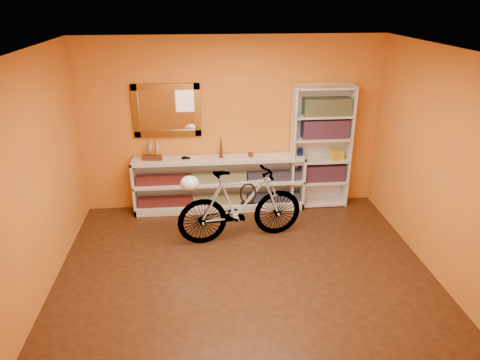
{
  "coord_description": "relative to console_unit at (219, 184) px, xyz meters",
  "views": [
    {
      "loc": [
        -0.48,
        -4.42,
        3.13
      ],
      "look_at": [
        0.0,
        0.7,
        0.95
      ],
      "focal_mm": 33.15,
      "sensor_mm": 36.0,
      "label": 1
    }
  ],
  "objects": [
    {
      "name": "model_ship",
      "position": [
        -0.98,
        0.0,
        0.59
      ],
      "size": [
        0.29,
        0.14,
        0.33
      ],
      "primitive_type": null,
      "rotation": [
        0.0,
        0.0,
        -0.14
      ],
      "color": "#3D2011",
      "rests_on": "console_unit"
    },
    {
      "name": "cd_row_upper",
      "position": [
        -0.0,
        -0.02,
        0.11
      ],
      "size": [
        2.5,
        0.13,
        0.14
      ],
      "primitive_type": "cube",
      "color": "#1C5780",
      "rests_on": "console_unit"
    },
    {
      "name": "gilt_mirror",
      "position": [
        -0.74,
        0.15,
        1.12
      ],
      "size": [
        0.98,
        0.06,
        0.78
      ],
      "primitive_type": "cube",
      "color": "brown",
      "rests_on": "back_wall"
    },
    {
      "name": "cd_row_lower",
      "position": [
        -0.0,
        -0.02,
        -0.26
      ],
      "size": [
        2.5,
        0.13,
        0.14
      ],
      "primitive_type": "cube",
      "color": "black",
      "rests_on": "console_unit"
    },
    {
      "name": "floor",
      "position": [
        0.21,
        -1.81,
        -0.43
      ],
      "size": [
        4.5,
        4.0,
        0.01
      ],
      "primitive_type": "cube",
      "color": "#321A0E",
      "rests_on": "ground"
    },
    {
      "name": "book_row_c",
      "position": [
        1.6,
        0.03,
        1.16
      ],
      "size": [
        0.7,
        0.22,
        0.25
      ],
      "primitive_type": "cube",
      "color": "#184956",
      "rests_on": "bookcase"
    },
    {
      "name": "left_wall",
      "position": [
        -2.04,
        -1.81,
        0.88
      ],
      "size": [
        0.01,
        4.0,
        2.6
      ],
      "primitive_type": "cube",
      "color": "orange",
      "rests_on": "ground"
    },
    {
      "name": "bronze_ornament",
      "position": [
        0.03,
        0.0,
        0.61
      ],
      "size": [
        0.06,
        0.06,
        0.37
      ],
      "primitive_type": "cone",
      "color": "brown",
      "rests_on": "console_unit"
    },
    {
      "name": "u_lock",
      "position": [
        0.34,
        -0.92,
        0.24
      ],
      "size": [
        0.22,
        0.02,
        0.22
      ],
      "primitive_type": "torus",
      "rotation": [
        1.57,
        0.0,
        0.0
      ],
      "color": "black",
      "rests_on": "bicycle"
    },
    {
      "name": "back_wall",
      "position": [
        0.21,
        0.19,
        0.88
      ],
      "size": [
        4.5,
        0.01,
        2.6
      ],
      "primitive_type": "cube",
      "color": "orange",
      "rests_on": "ground"
    },
    {
      "name": "bookcase",
      "position": [
        1.55,
        0.03,
        0.52
      ],
      "size": [
        0.9,
        0.3,
        1.9
      ],
      "primitive_type": null,
      "color": "silver",
      "rests_on": "floor"
    },
    {
      "name": "right_wall",
      "position": [
        2.47,
        -1.81,
        0.88
      ],
      "size": [
        0.01,
        4.0,
        2.6
      ],
      "primitive_type": "cube",
      "color": "orange",
      "rests_on": "ground"
    },
    {
      "name": "console_unit",
      "position": [
        0.0,
        0.0,
        0.0
      ],
      "size": [
        2.6,
        0.35,
        0.85
      ],
      "primitive_type": null,
      "color": "silver",
      "rests_on": "floor"
    },
    {
      "name": "book_row_b",
      "position": [
        1.6,
        0.03,
        0.83
      ],
      "size": [
        0.7,
        0.22,
        0.28
      ],
      "primitive_type": "cube",
      "color": "maroon",
      "rests_on": "bookcase"
    },
    {
      "name": "toy_car",
      "position": [
        -0.5,
        0.0,
        0.43
      ],
      "size": [
        0.0,
        0.0,
        0.0
      ],
      "primitive_type": "imported",
      "rotation": [
        0.0,
        0.0,
        1.7
      ],
      "color": "black",
      "rests_on": "console_unit"
    },
    {
      "name": "yellow_bag",
      "position": [
        1.8,
        -0.01,
        0.41
      ],
      "size": [
        0.22,
        0.17,
        0.15
      ],
      "primitive_type": "cube",
      "rotation": [
        0.0,
        0.0,
        0.24
      ],
      "color": "gold",
      "rests_on": "bookcase"
    },
    {
      "name": "wall_socket",
      "position": [
        1.11,
        0.17,
        -0.17
      ],
      "size": [
        0.09,
        0.02,
        0.09
      ],
      "primitive_type": "cube",
      "color": "silver",
      "rests_on": "back_wall"
    },
    {
      "name": "red_tin",
      "position": [
        1.35,
        0.06,
        1.14
      ],
      "size": [
        0.19,
        0.19,
        0.2
      ],
      "primitive_type": "cube",
      "rotation": [
        0.0,
        0.0,
        -0.25
      ],
      "color": "maroon",
      "rests_on": "bookcase"
    },
    {
      "name": "travel_mug",
      "position": [
        1.24,
        0.01,
        0.44
      ],
      "size": [
        0.09,
        0.09,
        0.19
      ],
      "primitive_type": "cylinder",
      "color": "navy",
      "rests_on": "bookcase"
    },
    {
      "name": "book_row_a",
      "position": [
        1.6,
        0.03,
        0.12
      ],
      "size": [
        0.7,
        0.22,
        0.26
      ],
      "primitive_type": "cube",
      "color": "maroon",
      "rests_on": "bookcase"
    },
    {
      "name": "ceiling",
      "position": [
        0.21,
        -1.81,
        2.18
      ],
      "size": [
        4.5,
        4.0,
        0.01
      ],
      "primitive_type": "cube",
      "color": "silver",
      "rests_on": "ground"
    },
    {
      "name": "helmet",
      "position": [
        -0.42,
        -1.05,
        0.48
      ],
      "size": [
        0.24,
        0.23,
        0.18
      ],
      "primitive_type": "ellipsoid",
      "color": "white",
      "rests_on": "bicycle"
    },
    {
      "name": "decorative_orb",
      "position": [
        0.48,
        0.0,
        0.47
      ],
      "size": [
        0.08,
        0.08,
        0.08
      ],
      "primitive_type": "sphere",
      "color": "brown",
      "rests_on": "console_unit"
    },
    {
      "name": "bicycle",
      "position": [
        0.24,
        -0.94,
        0.09
      ],
      "size": [
        0.73,
        1.8,
        1.03
      ],
      "primitive_type": "imported",
      "rotation": [
        0.0,
        0.0,
        1.73
      ],
      "color": "silver",
      "rests_on": "floor"
    }
  ]
}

